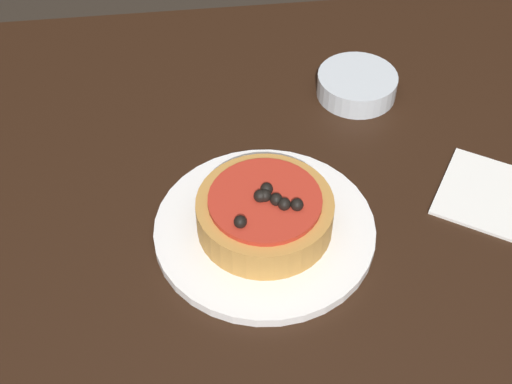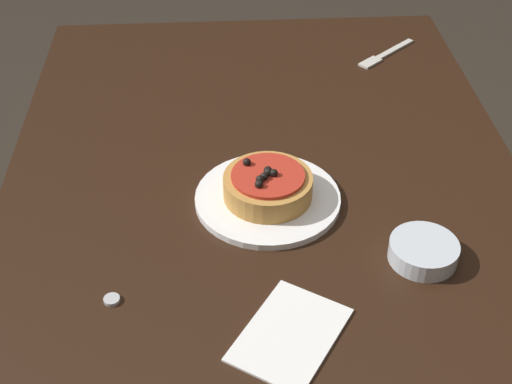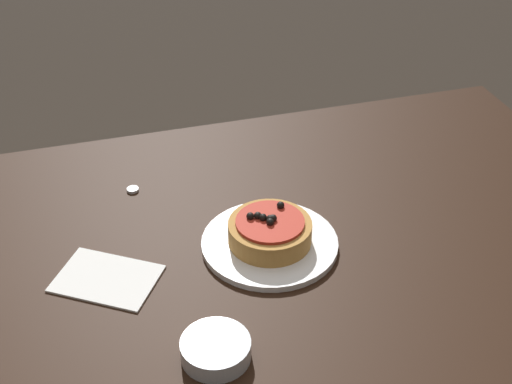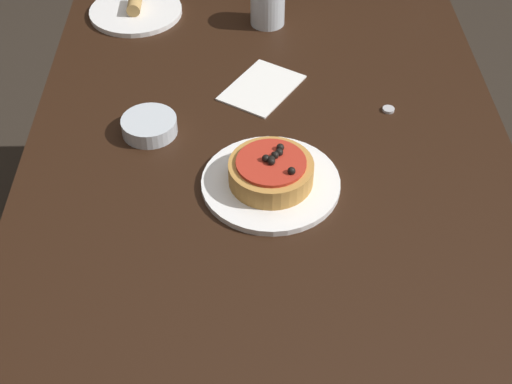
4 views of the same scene
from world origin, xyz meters
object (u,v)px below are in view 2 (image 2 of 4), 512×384
(pizza, at_px, (268,185))
(bottle_cap, at_px, (112,300))
(fork, at_px, (384,55))
(dining_table, at_px, (271,268))
(side_bowl, at_px, (423,251))
(dinner_plate, at_px, (268,199))

(pizza, relative_size, bottle_cap, 6.29)
(pizza, distance_m, bottle_cap, 0.33)
(pizza, bearing_deg, bottle_cap, 131.34)
(fork, bearing_deg, dining_table, 21.58)
(dining_table, height_order, side_bowl, side_bowl)
(pizza, height_order, fork, pizza)
(dining_table, relative_size, bottle_cap, 66.46)
(bottle_cap, bearing_deg, pizza, -48.66)
(dinner_plate, bearing_deg, side_bowl, -124.15)
(fork, bearing_deg, bottle_cap, 11.58)
(pizza, relative_size, side_bowl, 1.40)
(dinner_plate, height_order, side_bowl, side_bowl)
(side_bowl, xyz_separation_m, bottle_cap, (-0.06, 0.47, -0.01))
(pizza, height_order, side_bowl, pizza)
(dining_table, bearing_deg, side_bowl, -107.11)
(dining_table, bearing_deg, bottle_cap, 117.96)
(dinner_plate, xyz_separation_m, bottle_cap, (-0.21, 0.24, -0.00))
(dining_table, height_order, fork, fork)
(side_bowl, distance_m, bottle_cap, 0.48)
(dinner_plate, distance_m, fork, 0.59)
(pizza, xyz_separation_m, fork, (0.51, -0.31, -0.03))
(side_bowl, relative_size, bottle_cap, 4.48)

